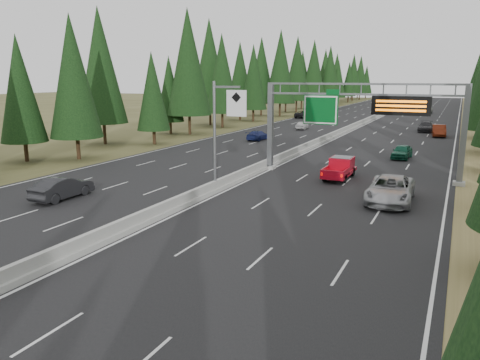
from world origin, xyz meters
name	(u,v)px	position (x,y,z in m)	size (l,w,h in m)	color
road	(361,125)	(0.00, 80.00, 0.04)	(32.00, 260.00, 0.08)	black
shoulder_right	(473,130)	(17.80, 80.00, 0.03)	(3.60, 260.00, 0.06)	olive
shoulder_left	(268,121)	(-17.80, 80.00, 0.03)	(3.60, 260.00, 0.06)	#42421F
median_barrier	(362,123)	(0.00, 80.00, 0.41)	(0.70, 260.00, 0.85)	gray
sign_gantry	(367,115)	(8.92, 34.88, 5.27)	(16.75, 0.98, 7.80)	slate
hov_sign_pole	(222,129)	(0.58, 24.97, 4.72)	(2.80, 0.50, 8.00)	slate
tree_row_left	(259,74)	(-22.03, 85.01, 9.05)	(11.59, 242.25, 18.35)	black
silver_minivan	(390,189)	(12.02, 27.51, 0.95)	(2.89, 6.26, 1.74)	#9D9EA2
red_pickup	(341,167)	(7.13, 33.94, 1.02)	(1.86, 5.21, 1.70)	black
car_ahead_green	(402,152)	(10.66, 46.18, 0.79)	(1.69, 4.19, 1.43)	#114D35
car_ahead_dkred	(439,131)	(13.21, 67.90, 0.91)	(1.75, 5.02, 1.65)	#611F0D
car_ahead_dkgrey	(426,127)	(11.06, 73.48, 0.85)	(2.15, 5.28, 1.53)	black
car_ahead_white	(426,110)	(8.22, 114.09, 0.89)	(2.68, 5.82, 1.62)	beige
car_ahead_far	(408,104)	(1.50, 140.49, 0.77)	(1.64, 4.07, 1.39)	black
car_onc_near	(62,188)	(-8.68, 18.79, 0.85)	(1.64, 4.69, 1.55)	black
car_onc_blue	(258,135)	(-8.57, 53.18, 0.72)	(1.80, 4.43, 1.28)	navy
car_onc_white	(302,125)	(-7.35, 68.52, 0.76)	(1.60, 3.98, 1.36)	silver
car_onc_far	(304,114)	(-13.78, 89.73, 0.82)	(2.46, 5.33, 1.48)	black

